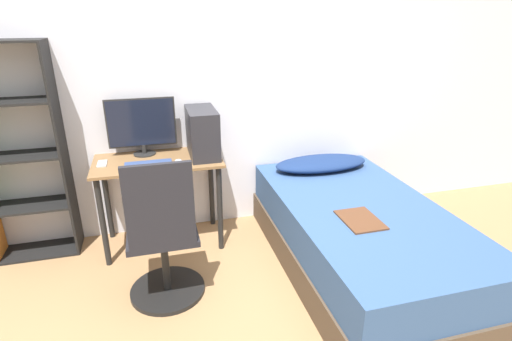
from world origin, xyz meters
TOP-DOWN VIEW (x-y plane):
  - ground_plane at (0.00, 0.00)m, footprint 14.00×14.00m
  - wall_back at (0.00, 1.46)m, footprint 8.00×0.05m
  - desk at (-0.46, 1.17)m, footprint 0.98×0.52m
  - bookshelf at (-1.57, 1.29)m, footprint 0.68×0.29m
  - office_chair at (-0.48, 0.44)m, footprint 0.51×0.51m
  - bed at (0.93, 0.43)m, footprint 1.10×2.01m
  - pillow at (0.93, 1.17)m, footprint 0.84×0.36m
  - magazine at (0.80, 0.23)m, footprint 0.24×0.32m
  - monitor at (-0.55, 1.33)m, footprint 0.53×0.18m
  - keyboard at (-0.53, 1.06)m, footprint 0.35×0.11m
  - pc_tower at (-0.10, 1.19)m, footprint 0.22×0.44m
  - mouse at (-0.31, 1.06)m, footprint 0.06×0.09m
  - phone at (-0.87, 1.18)m, footprint 0.07×0.14m

SIDE VIEW (x-z plane):
  - ground_plane at x=0.00m, z-range 0.00..0.00m
  - bed at x=0.93m, z-range 0.00..0.52m
  - office_chair at x=-0.48m, z-range -0.11..0.92m
  - magazine at x=0.80m, z-range 0.52..0.53m
  - pillow at x=0.93m, z-range 0.52..0.63m
  - desk at x=-0.46m, z-range 0.24..0.98m
  - phone at x=-0.87m, z-range 0.74..0.75m
  - mouse at x=-0.31m, z-range 0.74..0.76m
  - keyboard at x=-0.53m, z-range 0.74..0.76m
  - bookshelf at x=-1.57m, z-range -0.03..1.61m
  - pc_tower at x=-0.10m, z-range 0.74..1.12m
  - monitor at x=-0.55m, z-range 0.76..1.21m
  - wall_back at x=0.00m, z-range 0.00..2.50m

